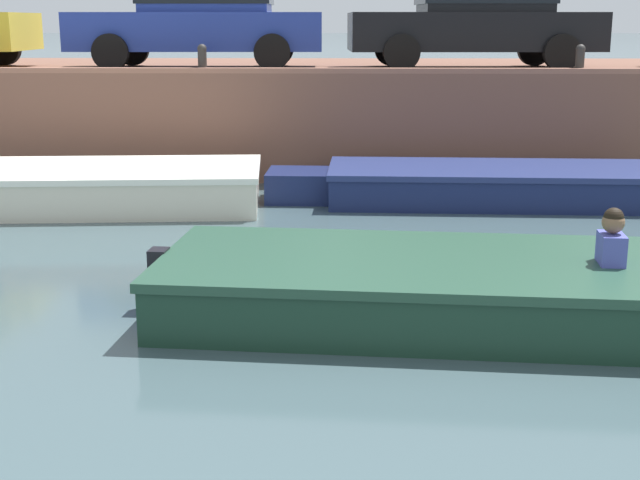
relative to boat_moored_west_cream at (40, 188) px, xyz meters
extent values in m
plane|color=#3D5156|center=(4.03, -4.47, -0.28)|extent=(400.00, 400.00, 0.00)
cube|color=brown|center=(4.03, 4.96, 0.59)|extent=(60.00, 6.00, 1.74)
cube|color=#925F4C|center=(4.03, 2.08, 1.50)|extent=(60.00, 0.24, 0.08)
cube|color=silver|center=(0.28, 0.02, -0.04)|extent=(5.64, 2.51, 0.48)
cube|color=white|center=(0.28, 0.02, 0.24)|extent=(5.71, 2.57, 0.08)
cube|color=brown|center=(0.69, 0.05, 0.14)|extent=(0.38, 1.90, 0.06)
cube|color=navy|center=(6.38, 0.53, -0.07)|extent=(4.71, 1.89, 0.43)
cube|color=navy|center=(3.60, 0.63, -0.07)|extent=(0.96, 0.98, 0.43)
cube|color=navy|center=(6.38, 0.53, 0.19)|extent=(4.77, 1.95, 0.08)
cube|color=brown|center=(6.73, 0.52, 0.09)|extent=(0.29, 1.56, 0.06)
cube|color=#193828|center=(5.61, -4.72, -0.05)|extent=(6.05, 2.50, 0.46)
cube|color=#244836|center=(5.61, -4.72, 0.22)|extent=(6.11, 2.57, 0.08)
cube|color=brown|center=(5.17, -4.69, 0.12)|extent=(0.39, 1.82, 0.06)
cube|color=black|center=(2.57, -4.47, 0.05)|extent=(0.18, 0.21, 0.45)
cube|color=#4C51B2|center=(6.49, -4.80, 0.30)|extent=(0.23, 0.34, 0.44)
sphere|color=brown|center=(6.49, -4.80, 0.62)|extent=(0.19, 0.19, 0.19)
sphere|color=black|center=(6.49, -4.80, 0.66)|extent=(0.17, 0.17, 0.17)
cylinder|color=black|center=(-2.06, 4.57, 1.76)|extent=(0.60, 0.19, 0.60)
cube|color=#233893|center=(1.70, 3.66, 2.08)|extent=(4.34, 1.82, 0.64)
cylinder|color=black|center=(0.38, 2.75, 1.76)|extent=(0.60, 0.19, 0.60)
cylinder|color=black|center=(0.34, 4.51, 1.76)|extent=(0.60, 0.19, 0.60)
cylinder|color=black|center=(3.05, 2.81, 1.76)|extent=(0.60, 0.19, 0.60)
cylinder|color=black|center=(3.01, 4.57, 1.76)|extent=(0.60, 0.19, 0.60)
cube|color=black|center=(6.45, 3.66, 2.08)|extent=(4.31, 1.91, 0.64)
cylinder|color=black|center=(5.18, 2.72, 1.76)|extent=(0.61, 0.21, 0.60)
cylinder|color=black|center=(5.10, 4.49, 1.76)|extent=(0.61, 0.21, 0.60)
cylinder|color=black|center=(7.80, 2.83, 1.76)|extent=(0.61, 0.21, 0.60)
cylinder|color=black|center=(7.73, 4.60, 1.76)|extent=(0.61, 0.21, 0.60)
cylinder|color=#2D2B28|center=(1.98, 2.21, 1.64)|extent=(0.14, 0.14, 0.35)
sphere|color=#2D2B28|center=(1.98, 2.21, 1.83)|extent=(0.15, 0.15, 0.15)
cylinder|color=#2D2B28|center=(7.95, 2.21, 1.64)|extent=(0.14, 0.14, 0.35)
sphere|color=#2D2B28|center=(7.95, 2.21, 1.83)|extent=(0.15, 0.15, 0.15)
camera|label=1|loc=(4.20, -12.14, 2.25)|focal=50.00mm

